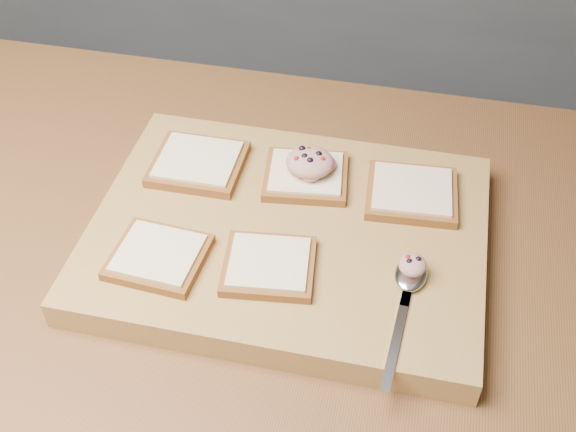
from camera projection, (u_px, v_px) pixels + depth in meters
name	position (u px, v px, depth m)	size (l,w,h in m)	color
island_counter	(213.00, 394.00, 1.34)	(2.00, 0.80, 0.90)	slate
back_counter	(341.00, 12.00, 2.32)	(3.60, 0.62, 0.94)	slate
cutting_board	(288.00, 236.00, 0.98)	(0.52, 0.40, 0.04)	tan
bread_far_left	(198.00, 163.00, 1.04)	(0.13, 0.12, 0.02)	brown
bread_far_center	(306.00, 176.00, 1.02)	(0.13, 0.12, 0.02)	brown
bread_far_right	(412.00, 193.00, 1.00)	(0.13, 0.12, 0.02)	brown
bread_near_left	(158.00, 256.00, 0.91)	(0.12, 0.11, 0.02)	brown
bread_near_center	(269.00, 265.00, 0.90)	(0.12, 0.12, 0.02)	brown
tuna_salad_dollop	(310.00, 162.00, 1.01)	(0.07, 0.06, 0.03)	tan
spoon	(409.00, 283.00, 0.88)	(0.04, 0.20, 0.01)	silver
spoon_salad	(412.00, 265.00, 0.88)	(0.03, 0.04, 0.02)	tan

